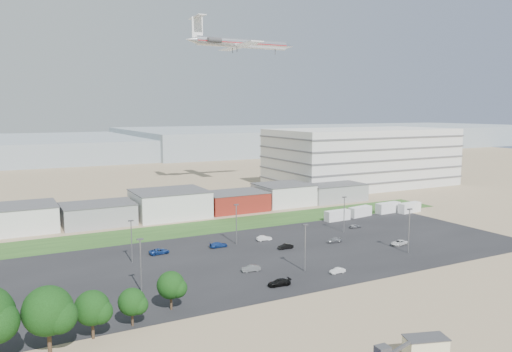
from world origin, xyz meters
TOP-DOWN VIEW (x-y plane):
  - ground at (0.00, 0.00)m, footprint 700.00×700.00m
  - parking_lot at (5.00, 20.00)m, footprint 120.00×50.00m
  - grass_strip at (0.00, 52.00)m, footprint 160.00×16.00m
  - hills_backdrop at (40.00, 315.00)m, footprint 700.00×200.00m
  - building_row at (-17.00, 71.00)m, footprint 170.00×20.00m
  - parking_garage at (90.00, 95.00)m, footprint 80.00×40.00m
  - portable_shed at (-4.14, -31.85)m, footprint 6.35×4.59m
  - box_trailer_a at (36.79, 41.76)m, footprint 8.30×2.93m
  - box_trailer_b at (46.62, 43.07)m, footprint 8.55×3.94m
  - box_trailer_c at (58.29, 43.34)m, footprint 8.97×3.41m
  - box_trailer_d at (64.92, 40.52)m, footprint 8.74×3.69m
  - tree_left at (-48.54, -7.39)m, footprint 7.20×7.20m
  - tree_mid at (-42.52, -5.29)m, footprint 5.44×5.44m
  - tree_right at (-36.40, -3.70)m, footprint 4.52×4.52m
  - tree_near at (-29.11, -0.33)m, footprint 4.94×4.94m
  - lightpole_front_l at (-31.34, 9.99)m, footprint 1.17×0.49m
  - lightpole_front_m at (1.58, 6.05)m, footprint 1.16×0.48m
  - lightpole_front_r at (30.22, 6.04)m, footprint 1.23×0.51m
  - lightpole_back_l at (-28.41, 28.61)m, footprint 1.10×0.46m
  - lightpole_back_m at (-1.80, 31.59)m, footprint 1.18×0.49m
  - lightpole_back_r at (29.32, 28.95)m, footprint 1.15×0.48m
  - airliner at (37.98, 108.57)m, footprint 48.81×34.02m
  - parked_car_0 at (33.10, 11.98)m, footprint 4.80×2.66m
  - parked_car_3 at (-7.50, 1.04)m, footprint 4.65×2.27m
  - parked_car_4 at (-8.32, 11.12)m, footprint 4.10×1.89m
  - parked_car_6 at (-6.88, 31.04)m, footprint 4.46×1.83m
  - parked_car_7 at (6.74, 22.23)m, footprint 3.81×1.42m
  - parked_car_8 at (35.17, 31.36)m, footprint 3.44×1.67m
  - parked_car_9 at (-21.26, 32.13)m, footprint 4.85×2.54m
  - parked_car_11 at (5.95, 31.41)m, footprint 4.05×1.80m
  - parked_car_12 at (20.58, 21.59)m, footprint 4.11×2.00m
  - parked_car_13 at (6.73, 1.87)m, footprint 3.37×1.22m

SIDE VIEW (x-z plane):
  - ground at x=0.00m, z-range 0.00..0.00m
  - parking_lot at x=5.00m, z-range 0.00..0.01m
  - grass_strip at x=0.00m, z-range 0.00..0.02m
  - parked_car_13 at x=6.73m, z-range 0.00..1.10m
  - parked_car_8 at x=35.17m, z-range 0.00..1.13m
  - parked_car_12 at x=20.58m, z-range 0.00..1.15m
  - parked_car_7 at x=6.74m, z-range 0.00..1.24m
  - parked_car_0 at x=33.10m, z-range 0.00..1.27m
  - parked_car_11 at x=5.95m, z-range 0.00..1.29m
  - parked_car_6 at x=-6.88m, z-range 0.00..1.29m
  - parked_car_3 at x=-7.50m, z-range 0.00..1.30m
  - parked_car_4 at x=-8.32m, z-range 0.00..1.30m
  - parked_car_9 at x=-21.26m, z-range 0.00..1.30m
  - portable_shed at x=-4.14m, z-range 0.00..2.88m
  - box_trailer_a at x=36.79m, z-range 0.00..3.07m
  - box_trailer_b at x=46.62m, z-range 0.00..3.08m
  - box_trailer_d at x=64.92m, z-range 0.00..3.18m
  - box_trailer_c at x=58.29m, z-range 0.00..3.30m
  - tree_right at x=-36.40m, z-range 0.00..6.79m
  - tree_near at x=-29.11m, z-range 0.00..7.40m
  - building_row at x=-17.00m, z-range 0.00..8.00m
  - tree_mid at x=-42.52m, z-range 0.00..8.15m
  - hills_backdrop at x=40.00m, z-range 0.00..9.00m
  - lightpole_back_l at x=-28.41m, z-range 0.00..9.39m
  - lightpole_back_r at x=29.32m, z-range 0.00..9.80m
  - lightpole_front_m at x=1.58m, z-range 0.00..9.87m
  - lightpole_front_l at x=-31.34m, z-range 0.00..9.98m
  - lightpole_back_m at x=-1.80m, z-range 0.00..10.03m
  - lightpole_front_r at x=30.22m, z-range 0.00..10.45m
  - tree_left at x=-48.54m, z-range 0.00..10.81m
  - parking_garage at x=90.00m, z-range 0.00..25.00m
  - airliner at x=37.98m, z-range 52.98..67.12m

